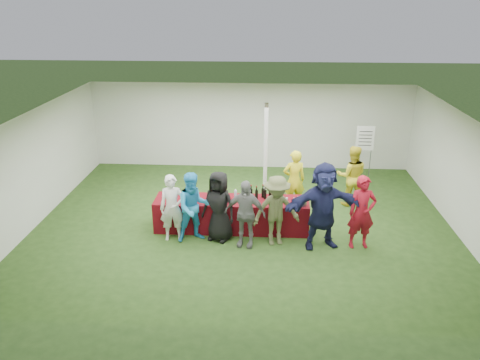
# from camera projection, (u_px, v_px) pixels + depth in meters

# --- Properties ---
(ground) EXTENTS (60.00, 60.00, 0.00)m
(ground) POSITION_uv_depth(u_px,v_px,m) (244.00, 221.00, 11.53)
(ground) COLOR #284719
(ground) RESTS_ON ground
(tent) EXTENTS (10.00, 10.00, 10.00)m
(tent) POSITION_uv_depth(u_px,v_px,m) (266.00, 155.00, 12.12)
(tent) COLOR white
(tent) RESTS_ON ground
(serving_table) EXTENTS (3.60, 0.80, 0.75)m
(serving_table) POSITION_uv_depth(u_px,v_px,m) (232.00, 214.00, 11.05)
(serving_table) COLOR #5E0B0C
(serving_table) RESTS_ON ground
(wine_bottles) EXTENTS (0.67, 0.17, 0.32)m
(wine_bottles) POSITION_uv_depth(u_px,v_px,m) (258.00, 193.00, 10.96)
(wine_bottles) COLOR black
(wine_bottles) RESTS_ON serving_table
(wine_glasses) EXTENTS (2.73, 0.13, 0.16)m
(wine_glasses) POSITION_uv_depth(u_px,v_px,m) (213.00, 199.00, 10.67)
(wine_glasses) COLOR silver
(wine_glasses) RESTS_ON serving_table
(water_bottle) EXTENTS (0.07, 0.07, 0.23)m
(water_bottle) POSITION_uv_depth(u_px,v_px,m) (235.00, 194.00, 10.94)
(water_bottle) COLOR silver
(water_bottle) RESTS_ON serving_table
(bar_towel) EXTENTS (0.25, 0.18, 0.03)m
(bar_towel) POSITION_uv_depth(u_px,v_px,m) (299.00, 200.00, 10.87)
(bar_towel) COLOR white
(bar_towel) RESTS_ON serving_table
(dump_bucket) EXTENTS (0.24, 0.24, 0.18)m
(dump_bucket) POSITION_uv_depth(u_px,v_px,m) (301.00, 202.00, 10.59)
(dump_bucket) COLOR slate
(dump_bucket) RESTS_ON serving_table
(wine_list_sign) EXTENTS (0.50, 0.03, 1.80)m
(wine_list_sign) POSITION_uv_depth(u_px,v_px,m) (365.00, 143.00, 13.19)
(wine_list_sign) COLOR slate
(wine_list_sign) RESTS_ON ground
(staff_pourer) EXTENTS (0.65, 0.50, 1.60)m
(staff_pourer) POSITION_uv_depth(u_px,v_px,m) (294.00, 180.00, 11.94)
(staff_pourer) COLOR yellow
(staff_pourer) RESTS_ON ground
(staff_back) EXTENTS (0.81, 0.64, 1.62)m
(staff_back) POSITION_uv_depth(u_px,v_px,m) (352.00, 176.00, 12.19)
(staff_back) COLOR gold
(staff_back) RESTS_ON ground
(customer_0) EXTENTS (0.61, 0.45, 1.54)m
(customer_0) POSITION_uv_depth(u_px,v_px,m) (172.00, 208.00, 10.44)
(customer_0) COLOR silver
(customer_0) RESTS_ON ground
(customer_1) EXTENTS (0.96, 0.86, 1.62)m
(customer_1) POSITION_uv_depth(u_px,v_px,m) (194.00, 207.00, 10.38)
(customer_1) COLOR #228BC6
(customer_1) RESTS_ON ground
(customer_2) EXTENTS (0.93, 0.78, 1.63)m
(customer_2) POSITION_uv_depth(u_px,v_px,m) (219.00, 206.00, 10.42)
(customer_2) COLOR black
(customer_2) RESTS_ON ground
(customer_3) EXTENTS (0.96, 0.53, 1.54)m
(customer_3) POSITION_uv_depth(u_px,v_px,m) (245.00, 214.00, 10.17)
(customer_3) COLOR slate
(customer_3) RESTS_ON ground
(customer_4) EXTENTS (1.16, 0.84, 1.61)m
(customer_4) POSITION_uv_depth(u_px,v_px,m) (276.00, 211.00, 10.22)
(customer_4) COLOR #4F5430
(customer_4) RESTS_ON ground
(customer_5) EXTENTS (1.89, 1.00, 1.95)m
(customer_5) POSITION_uv_depth(u_px,v_px,m) (323.00, 206.00, 10.06)
(customer_5) COLOR #171A3E
(customer_5) RESTS_ON ground
(customer_6) EXTENTS (0.66, 0.48, 1.66)m
(customer_6) POSITION_uv_depth(u_px,v_px,m) (362.00, 212.00, 10.09)
(customer_6) COLOR maroon
(customer_6) RESTS_ON ground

